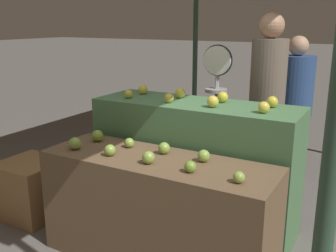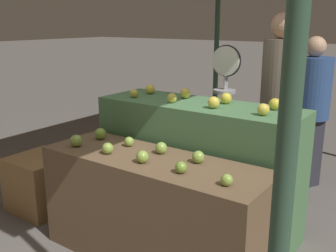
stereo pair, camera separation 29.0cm
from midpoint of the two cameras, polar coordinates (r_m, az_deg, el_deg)
name	(u,v)px [view 1 (the left image)]	position (r m, az deg, el deg)	size (l,w,h in m)	color
display_counter_front	(157,211)	(2.82, -4.60, -12.25)	(1.65, 0.55, 0.77)	brown
display_counter_back	(195,166)	(3.23, 1.32, -5.82)	(1.65, 0.55, 1.06)	#4C7A4C
apple_front_0	(75,143)	(2.95, -16.12, -2.50)	(0.09, 0.09, 0.09)	#8EB247
apple_front_1	(110,150)	(2.76, -11.43, -3.51)	(0.08, 0.08, 0.08)	#8EB247
apple_front_2	(148,158)	(2.57, -6.10, -4.64)	(0.08, 0.08, 0.08)	#8EB247
apple_front_3	(190,167)	(2.41, -0.19, -5.99)	(0.07, 0.07, 0.07)	#7AA338
apple_front_4	(239,177)	(2.28, 6.66, -7.48)	(0.07, 0.07, 0.07)	#8EB247
apple_front_5	(97,136)	(3.10, -12.86, -1.44)	(0.09, 0.09, 0.09)	#84AD3D
apple_front_6	(129,143)	(2.91, -8.51, -2.47)	(0.07, 0.07, 0.07)	#8EB247
apple_front_7	(164,148)	(2.75, -3.61, -3.27)	(0.08, 0.08, 0.08)	#8EB247
apple_front_8	(204,156)	(2.59, 2.01, -4.40)	(0.08, 0.08, 0.08)	#8EB247
apple_back_0	(129,94)	(3.29, -8.29, 4.59)	(0.07, 0.07, 0.07)	gold
apple_back_1	(169,98)	(3.07, -2.56, 4.05)	(0.08, 0.08, 0.08)	yellow
apple_back_2	(213,102)	(2.91, 3.69, 3.53)	(0.09, 0.09, 0.09)	yellow
apple_back_3	(264,107)	(2.77, 10.84, 2.64)	(0.08, 0.08, 0.08)	yellow
apple_back_4	(143,90)	(3.46, -6.08, 5.26)	(0.08, 0.08, 0.08)	yellow
apple_back_5	(180,93)	(3.26, -0.77, 4.79)	(0.09, 0.09, 0.09)	yellow
apple_back_6	(223,97)	(3.09, 5.28, 4.17)	(0.09, 0.09, 0.09)	gold
apple_back_7	(272,102)	(2.96, 12.21, 3.41)	(0.09, 0.09, 0.09)	gold
produce_scale	(216,90)	(3.57, 4.74, 5.17)	(0.28, 0.20, 1.48)	#99999E
person_vendor_at_scale	(267,93)	(3.77, 12.10, 4.71)	(0.40, 0.40, 1.75)	#2D2D38
person_customer_left	(294,100)	(4.31, 16.02, 3.67)	(0.51, 0.51, 1.53)	#2D2D38
wooden_crate_side	(32,188)	(3.74, -21.25, -8.48)	(0.50, 0.50, 0.50)	#9E7547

